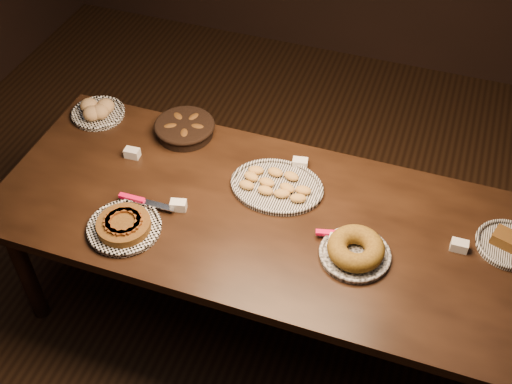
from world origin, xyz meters
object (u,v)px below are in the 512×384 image
(apple_tart_plate, at_px, (124,226))
(madeleine_platter, at_px, (276,186))
(bundt_cake_plate, at_px, (355,250))
(buffet_table, at_px, (263,225))

(apple_tart_plate, xyz_separation_m, madeleine_platter, (0.53, 0.45, -0.00))
(apple_tart_plate, bearing_deg, bundt_cake_plate, -3.38)
(buffet_table, relative_size, bundt_cake_plate, 7.23)
(apple_tart_plate, bearing_deg, madeleine_platter, 26.15)
(buffet_table, relative_size, madeleine_platter, 5.68)
(apple_tart_plate, relative_size, madeleine_platter, 0.79)
(apple_tart_plate, distance_m, bundt_cake_plate, 0.97)
(apple_tart_plate, xyz_separation_m, bundt_cake_plate, (0.96, 0.18, 0.02))
(buffet_table, bearing_deg, madeleine_platter, 88.99)
(madeleine_platter, bearing_deg, buffet_table, -109.37)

